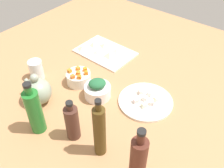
# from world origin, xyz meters

# --- Properties ---
(tabletop) EXTENTS (1.90, 1.90, 0.03)m
(tabletop) POSITION_xyz_m (0.00, 0.00, 0.01)
(tabletop) COLOR #AE7B50
(tabletop) RESTS_ON ground
(cutting_board) EXTENTS (0.34, 0.24, 0.01)m
(cutting_board) POSITION_xyz_m (0.24, -0.24, 0.03)
(cutting_board) COLOR silver
(cutting_board) RESTS_ON tabletop
(plate_tofu) EXTENTS (0.26, 0.26, 0.01)m
(plate_tofu) POSITION_xyz_m (-0.17, -0.04, 0.04)
(plate_tofu) COLOR white
(plate_tofu) RESTS_ON tabletop
(bowl_greens) EXTENTS (0.13, 0.13, 0.06)m
(bowl_greens) POSITION_xyz_m (0.03, 0.07, 0.06)
(bowl_greens) COLOR white
(bowl_greens) RESTS_ON tabletop
(bowl_carrots) EXTENTS (0.12, 0.12, 0.06)m
(bowl_carrots) POSITION_xyz_m (0.18, 0.05, 0.06)
(bowl_carrots) COLOR white
(bowl_carrots) RESTS_ON tabletop
(teapot) EXTENTS (0.15, 0.13, 0.16)m
(teapot) POSITION_xyz_m (0.23, 0.26, 0.10)
(teapot) COLOR gray
(teapot) RESTS_ON tabletop
(bottle_0) EXTENTS (0.06, 0.06, 0.20)m
(bottle_0) POSITION_xyz_m (-0.04, 0.31, 0.11)
(bottle_0) COLOR #4A2B21
(bottle_0) RESTS_ON tabletop
(bottle_1) EXTENTS (0.05, 0.05, 0.28)m
(bottle_1) POSITION_xyz_m (-0.18, 0.30, 0.15)
(bottle_1) COLOR #493514
(bottle_1) RESTS_ON tabletop
(bottle_2) EXTENTS (0.06, 0.06, 0.26)m
(bottle_2) POSITION_xyz_m (0.10, 0.38, 0.14)
(bottle_2) COLOR #226F29
(bottle_2) RESTS_ON tabletop
(bottle_3) EXTENTS (0.06, 0.06, 0.28)m
(bottle_3) POSITION_xyz_m (-0.36, 0.31, 0.15)
(bottle_3) COLOR #50251A
(bottle_3) RESTS_ON tabletop
(drinking_glass_0) EXTENTS (0.07, 0.07, 0.11)m
(drinking_glass_0) POSITION_xyz_m (0.37, 0.16, 0.08)
(drinking_glass_0) COLOR white
(drinking_glass_0) RESTS_ON tabletop
(carrot_cube_0) EXTENTS (0.02, 0.02, 0.02)m
(carrot_cube_0) POSITION_xyz_m (0.20, 0.03, 0.10)
(carrot_cube_0) COLOR orange
(carrot_cube_0) RESTS_ON bowl_carrots
(carrot_cube_1) EXTENTS (0.02, 0.02, 0.02)m
(carrot_cube_1) POSITION_xyz_m (0.17, 0.06, 0.10)
(carrot_cube_1) COLOR orange
(carrot_cube_1) RESTS_ON bowl_carrots
(carrot_cube_2) EXTENTS (0.02, 0.02, 0.02)m
(carrot_cube_2) POSITION_xyz_m (0.22, 0.07, 0.10)
(carrot_cube_2) COLOR orange
(carrot_cube_2) RESTS_ON bowl_carrots
(carrot_cube_3) EXTENTS (0.03, 0.03, 0.02)m
(carrot_cube_3) POSITION_xyz_m (0.14, 0.03, 0.10)
(carrot_cube_3) COLOR orange
(carrot_cube_3) RESTS_ON bowl_carrots
(carrot_cube_4) EXTENTS (0.02, 0.02, 0.02)m
(carrot_cube_4) POSITION_xyz_m (0.17, 0.09, 0.10)
(carrot_cube_4) COLOR orange
(carrot_cube_4) RESTS_ON bowl_carrots
(carrot_cube_5) EXTENTS (0.02, 0.02, 0.02)m
(carrot_cube_5) POSITION_xyz_m (0.14, 0.08, 0.10)
(carrot_cube_5) COLOR orange
(carrot_cube_5) RESTS_ON bowl_carrots
(carrot_cube_6) EXTENTS (0.02, 0.02, 0.02)m
(carrot_cube_6) POSITION_xyz_m (0.16, 0.01, 0.10)
(carrot_cube_6) COLOR orange
(carrot_cube_6) RESTS_ON bowl_carrots
(chopped_greens_mound) EXTENTS (0.11, 0.11, 0.04)m
(chopped_greens_mound) POSITION_xyz_m (0.03, 0.07, 0.11)
(chopped_greens_mound) COLOR #246139
(chopped_greens_mound) RESTS_ON bowl_greens
(tofu_cube_0) EXTENTS (0.03, 0.03, 0.02)m
(tofu_cube_0) POSITION_xyz_m (-0.21, -0.07, 0.05)
(tofu_cube_0) COLOR #F2F2CD
(tofu_cube_0) RESTS_ON plate_tofu
(tofu_cube_1) EXTENTS (0.02, 0.02, 0.02)m
(tofu_cube_1) POSITION_xyz_m (-0.17, -0.08, 0.05)
(tofu_cube_1) COLOR white
(tofu_cube_1) RESTS_ON plate_tofu
(tofu_cube_2) EXTENTS (0.03, 0.03, 0.02)m
(tofu_cube_2) POSITION_xyz_m (-0.19, 0.00, 0.05)
(tofu_cube_2) COLOR white
(tofu_cube_2) RESTS_ON plate_tofu
(tofu_cube_3) EXTENTS (0.03, 0.03, 0.02)m
(tofu_cube_3) POSITION_xyz_m (-0.13, -0.07, 0.05)
(tofu_cube_3) COLOR #FBE1CE
(tofu_cube_3) RESTS_ON plate_tofu
(tofu_cube_4) EXTENTS (0.03, 0.03, 0.02)m
(tofu_cube_4) POSITION_xyz_m (-0.14, 0.00, 0.05)
(tofu_cube_4) COLOR white
(tofu_cube_4) RESTS_ON plate_tofu
(tofu_cube_5) EXTENTS (0.03, 0.03, 0.02)m
(tofu_cube_5) POSITION_xyz_m (-0.21, -0.03, 0.05)
(tofu_cube_5) COLOR white
(tofu_cube_5) RESTS_ON plate_tofu
(tofu_cube_6) EXTENTS (0.03, 0.03, 0.02)m
(tofu_cube_6) POSITION_xyz_m (-0.17, -0.04, 0.05)
(tofu_cube_6) COLOR white
(tofu_cube_6) RESTS_ON plate_tofu
(dumpling_0) EXTENTS (0.07, 0.06, 0.02)m
(dumpling_0) POSITION_xyz_m (0.19, -0.28, 0.05)
(dumpling_0) COLOR beige
(dumpling_0) RESTS_ON cutting_board
(dumpling_1) EXTENTS (0.06, 0.06, 0.02)m
(dumpling_1) POSITION_xyz_m (0.27, -0.19, 0.05)
(dumpling_1) COLOR beige
(dumpling_1) RESTS_ON cutting_board
(dumpling_2) EXTENTS (0.06, 0.06, 0.03)m
(dumpling_2) POSITION_xyz_m (0.34, -0.25, 0.05)
(dumpling_2) COLOR beige
(dumpling_2) RESTS_ON cutting_board
(dumpling_3) EXTENTS (0.07, 0.06, 0.02)m
(dumpling_3) POSITION_xyz_m (0.28, -0.28, 0.05)
(dumpling_3) COLOR beige
(dumpling_3) RESTS_ON cutting_board
(dumpling_4) EXTENTS (0.07, 0.06, 0.02)m
(dumpling_4) POSITION_xyz_m (0.36, -0.17, 0.05)
(dumpling_4) COLOR beige
(dumpling_4) RESTS_ON cutting_board
(dumpling_5) EXTENTS (0.08, 0.07, 0.03)m
(dumpling_5) POSITION_xyz_m (0.19, -0.22, 0.05)
(dumpling_5) COLOR beige
(dumpling_5) RESTS_ON cutting_board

